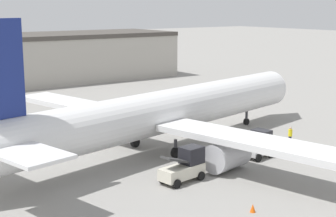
{
  "coord_description": "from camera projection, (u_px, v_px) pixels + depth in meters",
  "views": [
    {
      "loc": [
        -26.25,
        -36.47,
        12.71
      ],
      "look_at": [
        0.0,
        0.0,
        3.67
      ],
      "focal_mm": 55.0,
      "sensor_mm": 36.0,
      "label": 1
    }
  ],
  "objects": [
    {
      "name": "ground_plane",
      "position": [
        168.0,
        148.0,
        46.56
      ],
      "size": [
        400.0,
        400.0,
        0.0
      ],
      "primitive_type": "plane",
      "color": "gray"
    },
    {
      "name": "airplane",
      "position": [
        160.0,
        113.0,
        45.15
      ],
      "size": [
        42.06,
        37.38,
        11.9
      ],
      "rotation": [
        0.0,
        0.0,
        0.21
      ],
      "color": "silver",
      "rests_on": "ground_plane"
    },
    {
      "name": "ground_crew_worker",
      "position": [
        290.0,
        135.0,
        47.6
      ],
      "size": [
        0.37,
        0.37,
        1.69
      ],
      "rotation": [
        0.0,
        0.0,
        4.35
      ],
      "color": "#1E2338",
      "rests_on": "ground_plane"
    },
    {
      "name": "baggage_tug",
      "position": [
        258.0,
        145.0,
        43.71
      ],
      "size": [
        2.82,
        2.4,
        2.28
      ],
      "rotation": [
        0.0,
        0.0,
        0.16
      ],
      "color": "silver",
      "rests_on": "ground_plane"
    },
    {
      "name": "belt_loader_truck",
      "position": [
        185.0,
        166.0,
        37.73
      ],
      "size": [
        3.76,
        2.14,
        2.46
      ],
      "rotation": [
        0.0,
        0.0,
        0.14
      ],
      "color": "beige",
      "rests_on": "ground_plane"
    },
    {
      "name": "safety_cone_near",
      "position": [
        253.0,
        208.0,
        32.11
      ],
      "size": [
        0.36,
        0.36,
        0.55
      ],
      "color": "#EF590F",
      "rests_on": "ground_plane"
    }
  ]
}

